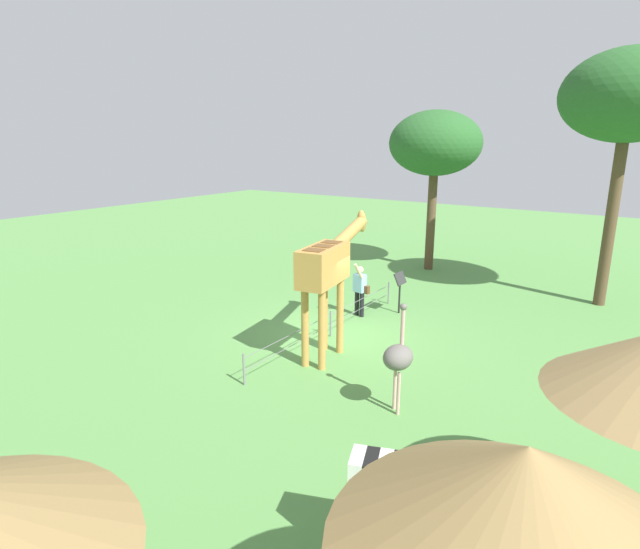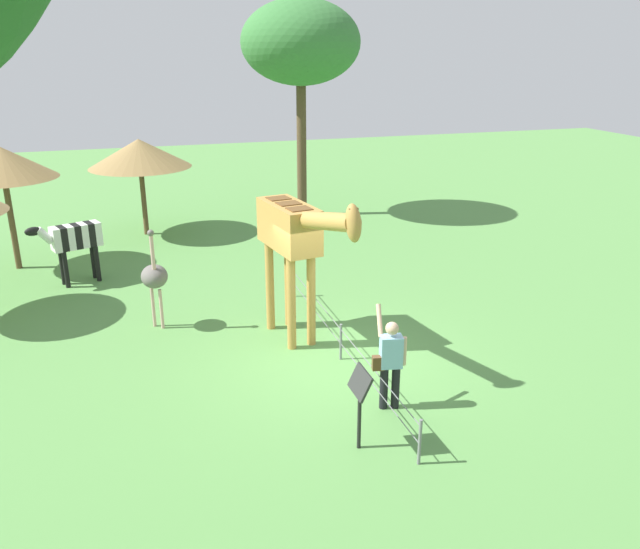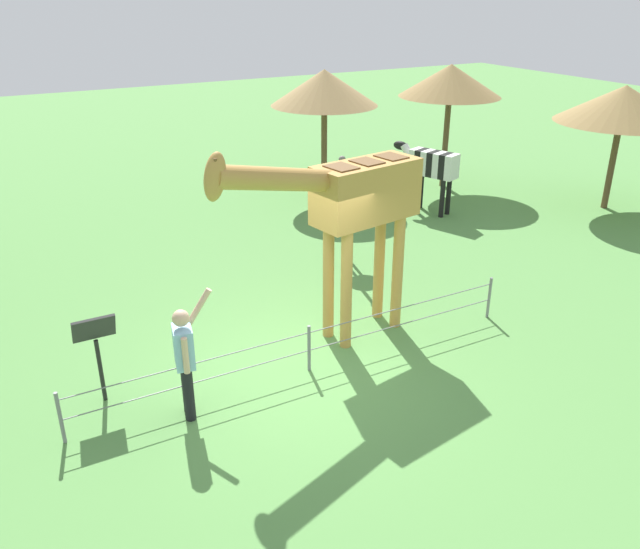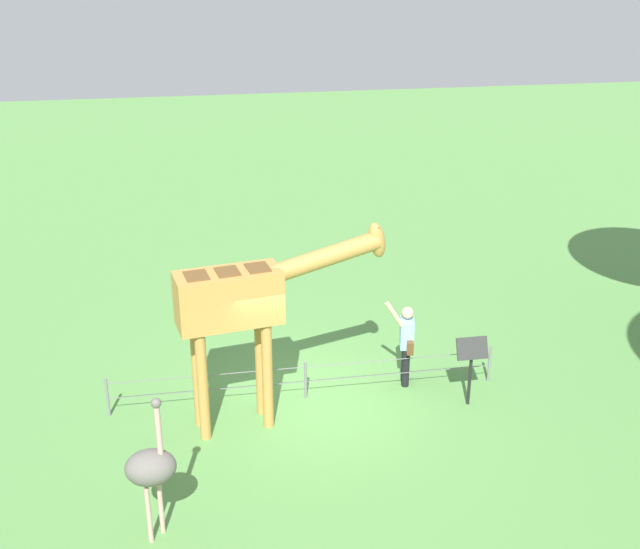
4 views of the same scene
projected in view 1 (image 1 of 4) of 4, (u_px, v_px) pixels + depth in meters
ground_plane at (333, 337)px, 14.12m from camera, size 60.00×60.00×0.00m
giraffe at (328, 268)px, 12.39m from camera, size 3.66×1.07×3.43m
visitor at (360, 288)px, 15.56m from camera, size 0.62×0.59×1.76m
zebra at (404, 489)px, 6.25m from camera, size 0.92×1.79×1.66m
ostrich at (398, 357)px, 9.97m from camera, size 0.70×0.56×2.25m
shade_hut_far at (522, 502)px, 3.50m from camera, size 2.76×2.76×3.34m
tree_east at (629, 97)px, 15.22m from camera, size 3.97×3.97×7.95m
tree_northeast at (435, 144)px, 20.18m from camera, size 3.65×3.65×6.41m
info_sign at (400, 284)px, 15.81m from camera, size 0.56×0.21×1.32m
wire_fence at (331, 323)px, 14.05m from camera, size 7.05×0.05×0.75m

